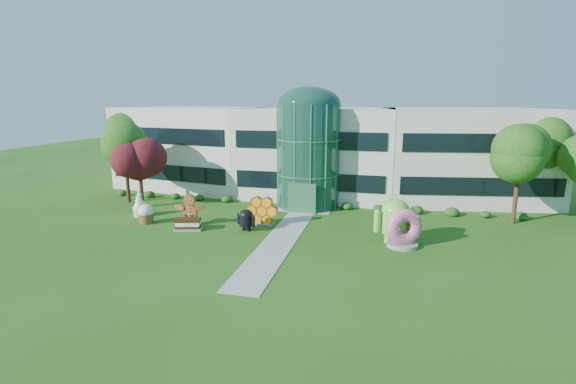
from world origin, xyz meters
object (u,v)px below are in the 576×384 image
(android_black, at_px, (246,218))
(gingerbread, at_px, (190,210))
(donut, at_px, (403,227))
(android_green, at_px, (395,217))

(android_black, bearing_deg, gingerbread, -163.72)
(donut, bearing_deg, gingerbread, 149.20)
(android_black, relative_size, donut, 0.73)
(android_black, distance_m, gingerbread, 5.00)
(android_green, height_order, donut, android_green)
(android_green, height_order, gingerbread, android_green)
(android_green, relative_size, gingerbread, 1.31)
(gingerbread, bearing_deg, android_green, -4.01)
(donut, bearing_deg, android_black, 148.97)
(android_black, bearing_deg, android_green, 19.72)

